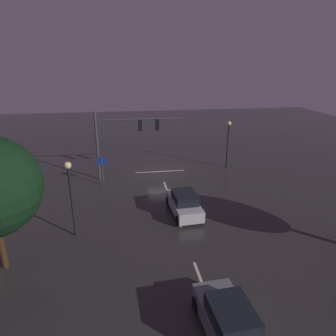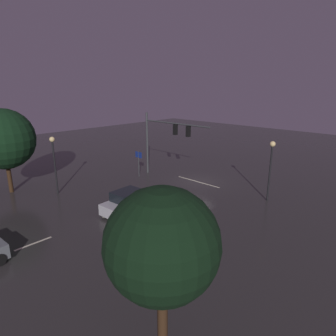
{
  "view_description": "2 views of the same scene",
  "coord_description": "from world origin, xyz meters",
  "px_view_note": "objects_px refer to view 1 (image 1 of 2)",
  "views": [
    {
      "loc": [
        3.6,
        28.44,
        10.59
      ],
      "look_at": [
        0.11,
        6.05,
        2.5
      ],
      "focal_mm": 31.95,
      "sensor_mm": 36.0,
      "label": 1
    },
    {
      "loc": [
        -16.52,
        21.69,
        9.13
      ],
      "look_at": [
        0.75,
        3.53,
        1.98
      ],
      "focal_mm": 31.18,
      "sensor_mm": 36.0,
      "label": 2
    }
  ],
  "objects_px": {
    "traffic_signal_assembly": "(125,133)",
    "street_lamp_left_kerb": "(228,136)",
    "route_sign": "(102,165)",
    "street_lamp_right_kerb": "(70,185)",
    "car_approaching": "(184,203)",
    "car_distant": "(229,323)"
  },
  "relations": [
    {
      "from": "traffic_signal_assembly",
      "to": "street_lamp_left_kerb",
      "type": "relative_size",
      "value": 1.63
    },
    {
      "from": "traffic_signal_assembly",
      "to": "route_sign",
      "type": "xyz_separation_m",
      "value": [
        2.18,
        1.63,
        -2.49
      ]
    },
    {
      "from": "street_lamp_left_kerb",
      "to": "street_lamp_right_kerb",
      "type": "distance_m",
      "value": 17.83
    },
    {
      "from": "traffic_signal_assembly",
      "to": "route_sign",
      "type": "bearing_deg",
      "value": 36.81
    },
    {
      "from": "route_sign",
      "to": "car_approaching",
      "type": "bearing_deg",
      "value": 134.33
    },
    {
      "from": "traffic_signal_assembly",
      "to": "street_lamp_left_kerb",
      "type": "xyz_separation_m",
      "value": [
        -10.4,
        -1.29,
        -0.94
      ]
    },
    {
      "from": "car_approaching",
      "to": "street_lamp_left_kerb",
      "type": "xyz_separation_m",
      "value": [
        -6.46,
        -9.19,
        2.67
      ]
    },
    {
      "from": "traffic_signal_assembly",
      "to": "car_approaching",
      "type": "height_order",
      "value": "traffic_signal_assembly"
    },
    {
      "from": "street_lamp_right_kerb",
      "to": "route_sign",
      "type": "relative_size",
      "value": 1.88
    },
    {
      "from": "car_approaching",
      "to": "route_sign",
      "type": "height_order",
      "value": "route_sign"
    },
    {
      "from": "street_lamp_left_kerb",
      "to": "traffic_signal_assembly",
      "type": "bearing_deg",
      "value": 7.07
    },
    {
      "from": "car_distant",
      "to": "route_sign",
      "type": "relative_size",
      "value": 1.68
    },
    {
      "from": "car_distant",
      "to": "route_sign",
      "type": "bearing_deg",
      "value": -71.32
    },
    {
      "from": "traffic_signal_assembly",
      "to": "street_lamp_left_kerb",
      "type": "bearing_deg",
      "value": -172.93
    },
    {
      "from": "car_approaching",
      "to": "street_lamp_right_kerb",
      "type": "relative_size",
      "value": 0.89
    },
    {
      "from": "car_approaching",
      "to": "street_lamp_right_kerb",
      "type": "bearing_deg",
      "value": 14.05
    },
    {
      "from": "car_distant",
      "to": "route_sign",
      "type": "distance_m",
      "value": 17.92
    },
    {
      "from": "car_approaching",
      "to": "street_lamp_left_kerb",
      "type": "bearing_deg",
      "value": -125.12
    },
    {
      "from": "car_approaching",
      "to": "car_distant",
      "type": "relative_size",
      "value": 1.0
    },
    {
      "from": "car_approaching",
      "to": "street_lamp_right_kerb",
      "type": "height_order",
      "value": "street_lamp_right_kerb"
    },
    {
      "from": "street_lamp_right_kerb",
      "to": "car_distant",
      "type": "bearing_deg",
      "value": 129.02
    },
    {
      "from": "car_approaching",
      "to": "route_sign",
      "type": "xyz_separation_m",
      "value": [
        6.12,
        -6.26,
        1.12
      ]
    }
  ]
}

